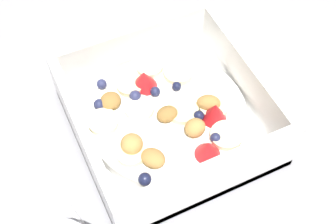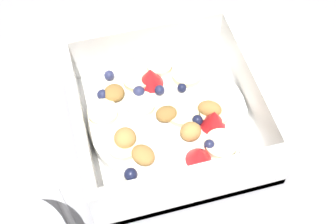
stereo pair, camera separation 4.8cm
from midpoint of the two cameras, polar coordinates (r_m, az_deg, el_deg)
ground_plane at (r=0.52m, az=-1.98°, el=-0.12°), size 2.40×2.40×0.00m
fruit_bowl at (r=0.49m, az=-2.82°, el=-0.75°), size 0.19×0.19×0.07m
spoon at (r=0.48m, az=-15.00°, el=-11.52°), size 0.06×0.17×0.01m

